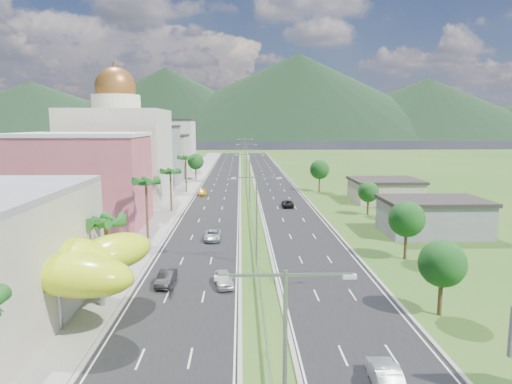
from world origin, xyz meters
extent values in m
plane|color=#2D5119|center=(0.00, 0.00, 0.00)|extent=(500.00, 500.00, 0.00)
cube|color=black|center=(-7.50, 90.00, 0.02)|extent=(11.00, 260.00, 0.04)
cube|color=black|center=(7.50, 90.00, 0.02)|extent=(11.00, 260.00, 0.04)
cube|color=gray|center=(-17.00, 90.00, 0.06)|extent=(7.00, 260.00, 0.12)
cube|color=gray|center=(0.00, 72.00, 0.62)|extent=(0.08, 216.00, 0.28)
cube|color=gray|center=(0.00, 174.00, 0.35)|extent=(0.10, 0.12, 0.70)
cube|color=gray|center=(-1.44, -25.00, 10.80)|extent=(2.88, 0.12, 0.12)
cube|color=gray|center=(1.44, -25.00, 10.80)|extent=(2.88, 0.12, 0.12)
cube|color=silver|center=(-2.72, -25.00, 10.70)|extent=(0.60, 0.25, 0.18)
cube|color=silver|center=(2.72, -25.00, 10.70)|extent=(0.60, 0.25, 0.18)
cylinder|color=gray|center=(0.00, 10.00, 5.50)|extent=(0.20, 0.20, 11.00)
cube|color=gray|center=(-1.44, 10.00, 10.80)|extent=(2.88, 0.12, 0.12)
cube|color=gray|center=(1.44, 10.00, 10.80)|extent=(2.88, 0.12, 0.12)
cube|color=silver|center=(-2.72, 10.00, 10.70)|extent=(0.60, 0.25, 0.18)
cube|color=silver|center=(2.72, 10.00, 10.70)|extent=(0.60, 0.25, 0.18)
cylinder|color=gray|center=(0.00, 50.00, 5.50)|extent=(0.20, 0.20, 11.00)
cube|color=gray|center=(-1.44, 50.00, 10.80)|extent=(2.88, 0.12, 0.12)
cube|color=gray|center=(1.44, 50.00, 10.80)|extent=(2.88, 0.12, 0.12)
cube|color=silver|center=(-2.72, 50.00, 10.70)|extent=(0.60, 0.25, 0.18)
cube|color=silver|center=(2.72, 50.00, 10.70)|extent=(0.60, 0.25, 0.18)
cylinder|color=gray|center=(0.00, 95.00, 5.50)|extent=(0.20, 0.20, 11.00)
cube|color=gray|center=(-1.44, 95.00, 10.80)|extent=(2.88, 0.12, 0.12)
cube|color=gray|center=(1.44, 95.00, 10.80)|extent=(2.88, 0.12, 0.12)
cube|color=silver|center=(-2.72, 95.00, 10.70)|extent=(0.60, 0.25, 0.18)
cube|color=silver|center=(2.72, 95.00, 10.70)|extent=(0.60, 0.25, 0.18)
cylinder|color=gray|center=(0.00, 140.00, 5.50)|extent=(0.20, 0.20, 11.00)
cube|color=gray|center=(-1.44, 140.00, 10.80)|extent=(2.88, 0.12, 0.12)
cube|color=gray|center=(1.44, 140.00, 10.80)|extent=(2.88, 0.12, 0.12)
cube|color=silver|center=(-2.72, 140.00, 10.70)|extent=(0.60, 0.25, 0.18)
cube|color=silver|center=(2.72, 140.00, 10.70)|extent=(0.60, 0.25, 0.18)
cylinder|color=gray|center=(-24.00, -2.00, 2.00)|extent=(0.50, 0.50, 4.00)
cylinder|color=gray|center=(-17.00, -7.00, 2.00)|extent=(0.50, 0.50, 4.00)
cylinder|color=gray|center=(-15.00, -2.00, 2.00)|extent=(0.50, 0.50, 4.00)
cube|color=#BA4C5A|center=(-28.00, 32.00, 7.50)|extent=(20.00, 15.00, 15.00)
cube|color=beige|center=(-28.00, 55.00, 10.00)|extent=(20.00, 20.00, 20.00)
cylinder|color=beige|center=(-28.00, 55.00, 21.50)|extent=(10.00, 10.00, 3.00)
sphere|color=brown|center=(-28.00, 55.00, 24.50)|extent=(8.40, 8.40, 8.40)
cube|color=slate|center=(-27.00, 80.00, 8.00)|extent=(16.00, 15.00, 16.00)
cube|color=#A29985|center=(-27.00, 102.00, 6.50)|extent=(16.00, 15.00, 13.00)
cube|color=silver|center=(-27.00, 125.00, 9.00)|extent=(16.00, 15.00, 18.00)
cube|color=slate|center=(28.00, 25.00, 2.50)|extent=(15.00, 10.00, 5.00)
cube|color=#A29985|center=(30.00, 55.00, 2.20)|extent=(14.00, 12.00, 4.40)
cylinder|color=#47301C|center=(-15.50, 2.00, 3.75)|extent=(0.36, 0.36, 7.50)
cylinder|color=#47301C|center=(-15.50, 22.00, 4.50)|extent=(0.36, 0.36, 9.00)
cylinder|color=#47301C|center=(-15.50, 45.00, 4.00)|extent=(0.36, 0.36, 8.00)
cylinder|color=#47301C|center=(-15.50, 70.00, 4.40)|extent=(0.36, 0.36, 8.80)
cylinder|color=#47301C|center=(-15.50, 95.00, 2.45)|extent=(0.40, 0.40, 4.90)
sphere|color=#194F18|center=(-15.50, 95.00, 5.60)|extent=(4.90, 4.90, 4.90)
cylinder|color=#47301C|center=(16.00, -5.00, 2.10)|extent=(0.40, 0.40, 4.20)
sphere|color=#194F18|center=(16.00, -5.00, 4.80)|extent=(4.20, 4.20, 4.20)
cylinder|color=#47301C|center=(19.00, 12.00, 2.27)|extent=(0.40, 0.40, 4.55)
sphere|color=#194F18|center=(19.00, 12.00, 5.20)|extent=(4.55, 4.55, 4.55)
cylinder|color=#47301C|center=(22.00, 40.00, 1.92)|extent=(0.40, 0.40, 3.85)
sphere|color=#194F18|center=(22.00, 40.00, 4.40)|extent=(3.85, 3.85, 3.85)
cylinder|color=#47301C|center=(18.00, 70.00, 2.45)|extent=(0.40, 0.40, 4.90)
sphere|color=#194F18|center=(18.00, 70.00, 5.60)|extent=(4.90, 4.90, 4.90)
imported|color=silver|center=(-3.75, 3.02, 0.79)|extent=(2.44, 4.63, 1.50)
imported|color=black|center=(-9.90, 3.54, 0.79)|extent=(1.85, 4.63, 1.50)
imported|color=#AFB3B8|center=(-6.08, 22.32, 0.75)|extent=(2.36, 5.10, 1.42)
imported|color=gold|center=(-10.98, 64.47, 0.74)|extent=(2.35, 4.99, 1.41)
imported|color=#ADAFB5|center=(7.48, -16.19, 0.85)|extent=(2.06, 5.02, 1.62)
imported|color=black|center=(7.77, 48.80, 0.74)|extent=(2.44, 5.06, 1.39)
imported|color=black|center=(-8.86, 0.38, 0.70)|extent=(0.71, 2.07, 1.31)
camera|label=1|loc=(-1.89, -43.47, 17.16)|focal=32.00mm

